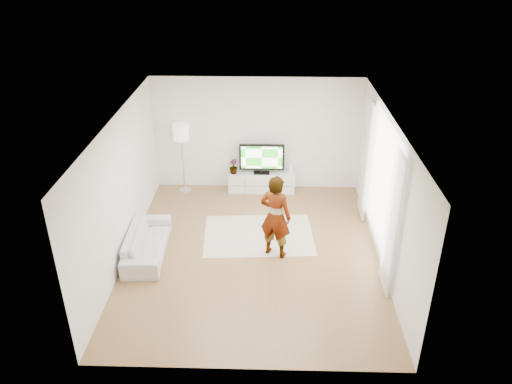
{
  "coord_description": "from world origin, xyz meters",
  "views": [
    {
      "loc": [
        0.3,
        -8.31,
        5.73
      ],
      "look_at": [
        0.05,
        0.4,
        1.18
      ],
      "focal_mm": 35.0,
      "sensor_mm": 36.0,
      "label": 1
    }
  ],
  "objects_px": {
    "television": "(262,158)",
    "sofa": "(147,242)",
    "player": "(276,217)",
    "floor_lamp": "(181,135)",
    "rug": "(258,235)",
    "media_console": "(262,182)"
  },
  "relations": [
    {
      "from": "sofa",
      "to": "floor_lamp",
      "type": "xyz_separation_m",
      "value": [
        0.31,
        2.77,
        1.2
      ]
    },
    {
      "from": "rug",
      "to": "floor_lamp",
      "type": "bearing_deg",
      "value": 132.98
    },
    {
      "from": "media_console",
      "to": "sofa",
      "type": "xyz_separation_m",
      "value": [
        -2.23,
        -2.84,
        0.04
      ]
    },
    {
      "from": "player",
      "to": "sofa",
      "type": "xyz_separation_m",
      "value": [
        -2.54,
        -0.06,
        -0.6
      ]
    },
    {
      "from": "television",
      "to": "player",
      "type": "distance_m",
      "value": 2.83
    },
    {
      "from": "floor_lamp",
      "to": "sofa",
      "type": "bearing_deg",
      "value": -96.42
    },
    {
      "from": "floor_lamp",
      "to": "player",
      "type": "bearing_deg",
      "value": -50.62
    },
    {
      "from": "rug",
      "to": "media_console",
      "type": "bearing_deg",
      "value": 89.3
    },
    {
      "from": "rug",
      "to": "sofa",
      "type": "bearing_deg",
      "value": -161.21
    },
    {
      "from": "television",
      "to": "media_console",
      "type": "bearing_deg",
      "value": -90.0
    },
    {
      "from": "television",
      "to": "floor_lamp",
      "type": "distance_m",
      "value": 2.01
    },
    {
      "from": "media_console",
      "to": "sofa",
      "type": "height_order",
      "value": "sofa"
    },
    {
      "from": "sofa",
      "to": "floor_lamp",
      "type": "relative_size",
      "value": 1.06
    },
    {
      "from": "media_console",
      "to": "rug",
      "type": "distance_m",
      "value": 2.1
    },
    {
      "from": "player",
      "to": "floor_lamp",
      "type": "height_order",
      "value": "floor_lamp"
    },
    {
      "from": "rug",
      "to": "player",
      "type": "distance_m",
      "value": 1.16
    },
    {
      "from": "player",
      "to": "floor_lamp",
      "type": "xyz_separation_m",
      "value": [
        -2.23,
        2.72,
        0.6
      ]
    },
    {
      "from": "television",
      "to": "sofa",
      "type": "height_order",
      "value": "television"
    },
    {
      "from": "television",
      "to": "floor_lamp",
      "type": "height_order",
      "value": "floor_lamp"
    },
    {
      "from": "rug",
      "to": "player",
      "type": "bearing_deg",
      "value": -63.63
    },
    {
      "from": "player",
      "to": "floor_lamp",
      "type": "relative_size",
      "value": 0.99
    },
    {
      "from": "television",
      "to": "player",
      "type": "height_order",
      "value": "player"
    }
  ]
}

